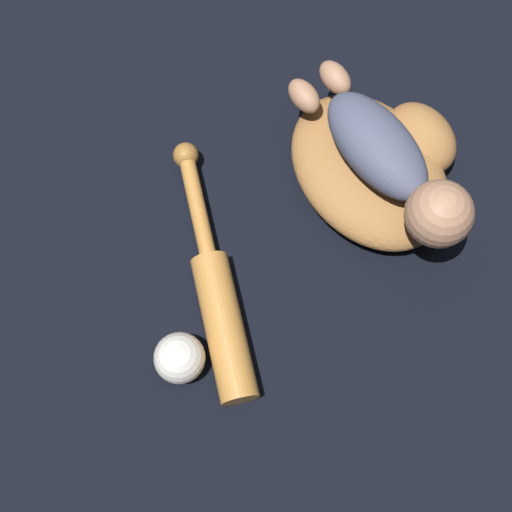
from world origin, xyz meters
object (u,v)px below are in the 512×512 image
at_px(baseball_glove, 378,165).
at_px(baby_figure, 393,164).
at_px(baseball_bat, 217,296).
at_px(baseball, 180,358).

height_order(baseball_glove, baby_figure, baby_figure).
relative_size(baby_figure, baseball_bat, 0.86).
bearing_deg(baseball_bat, baby_figure, 97.21).
relative_size(baseball_glove, baseball, 4.23).
xyz_separation_m(baby_figure, baseball, (0.11, -0.42, -0.09)).
distance_m(baseball_glove, baby_figure, 0.10).
bearing_deg(baseball_bat, baseball_glove, 103.94).
distance_m(baseball_glove, baseball_bat, 0.35).
relative_size(baseball_glove, baby_figure, 0.88).
distance_m(baby_figure, baseball_bat, 0.34).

